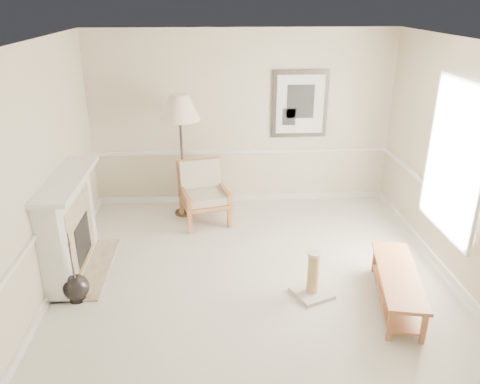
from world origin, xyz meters
The scene contains 8 objects.
ground centered at (0.00, 0.00, 0.00)m, with size 5.50×5.50×0.00m, color silver.
room centered at (0.14, 0.08, 1.87)m, with size 5.04×5.54×2.92m.
fireplace centered at (-2.34, 0.60, 0.64)m, with size 0.64×1.64×1.31m.
floor_vase centered at (-2.15, -0.09, 0.17)m, with size 0.31×0.31×0.90m.
armchair centered at (-0.67, 2.03, 0.51)m, with size 0.88×0.92×0.95m.
floor_lamp centered at (-0.99, 2.24, 1.72)m, with size 0.75×0.75×1.98m.
bench centered at (1.60, -0.39, 0.28)m, with size 0.73×1.52×0.42m.
scratching_post centered at (0.66, -0.16, 0.19)m, with size 0.55×0.55×0.59m.
Camera 1 is at (-0.50, -4.84, 3.35)m, focal length 35.00 mm.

